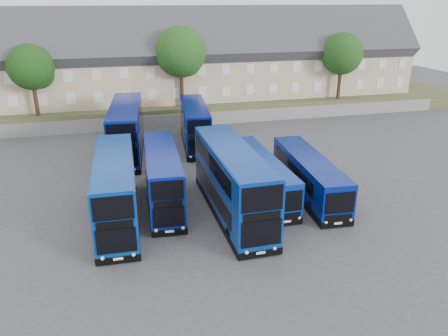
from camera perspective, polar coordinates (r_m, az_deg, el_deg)
ground at (r=29.27m, az=-1.37°, el=-7.28°), size 120.00×120.00×0.00m
retaining_wall at (r=51.15m, az=-7.36°, el=6.13°), size 70.00×0.40×1.50m
earth_bank at (r=60.76m, az=-8.56°, el=8.73°), size 80.00×20.00×2.00m
terrace_row at (r=56.24m, az=-5.31°, el=13.67°), size 60.00×10.40×11.20m
dd_front_left at (r=29.66m, az=-13.94°, el=-2.92°), size 2.79×11.09×4.38m
dd_front_mid at (r=31.55m, az=-7.99°, el=-1.38°), size 2.76×10.08×3.96m
dd_front_right at (r=29.60m, az=1.11°, el=-1.95°), size 2.93×11.89×4.71m
dd_rear_left at (r=42.50m, az=-12.60°, el=4.83°), size 3.83×12.02×4.70m
dd_rear_right at (r=44.19m, az=-3.86°, el=5.53°), size 3.37×10.53×4.11m
coach_east_a at (r=33.05m, az=4.76°, el=-1.10°), size 2.43×10.84×2.95m
coach_east_b at (r=33.46m, az=11.00°, el=-1.12°), size 2.92×11.03×2.98m
tree_west at (r=51.34m, az=-23.73°, el=11.80°), size 4.80×4.80×7.65m
tree_mid at (r=51.61m, az=-5.54°, el=14.62°), size 5.76×5.76×9.18m
tree_east at (r=57.71m, az=15.22°, el=14.03°), size 5.12×5.12×8.16m
tree_far at (r=66.68m, az=17.00°, el=15.04°), size 5.44×5.44×8.67m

